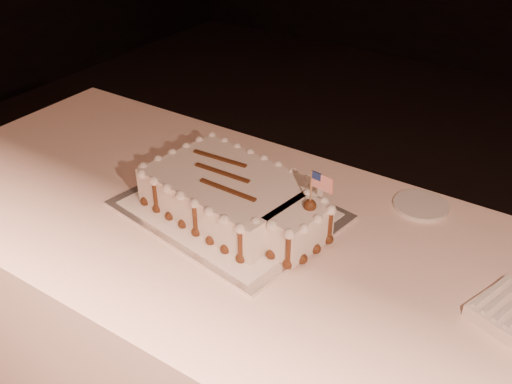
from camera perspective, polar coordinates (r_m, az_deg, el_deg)
The scene contains 5 objects.
room_shell at distance 0.47m, azimuth -18.31°, elevation 14.14°, with size 6.10×8.10×2.90m.
cake_board at distance 1.38m, azimuth -2.76°, elevation -1.81°, with size 0.50×0.37×0.01m, color white.
doily at distance 1.38m, azimuth -2.77°, elevation -1.64°, with size 0.44×0.34×0.00m, color white.
sheet_cake at distance 1.34m, azimuth -2.01°, elevation -0.46°, with size 0.49×0.32×0.19m.
side_plate at distance 1.45m, azimuth 16.16°, elevation -1.29°, with size 0.13×0.13×0.01m, color silver.
Camera 1 is at (0.35, -0.27, 1.54)m, focal length 40.00 mm.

